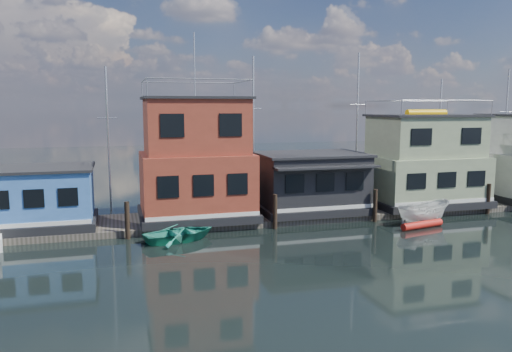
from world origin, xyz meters
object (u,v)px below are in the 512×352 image
object	(u,v)px
motorboat	(423,213)
dinghy_teal	(180,233)
houseboat_dark	(311,182)
houseboat_green	(424,162)
red_kayak	(422,225)
houseboat_blue	(40,197)
houseboat_red	(196,162)

from	to	relation	value
motorboat	dinghy_teal	bearing A→B (deg)	82.09
houseboat_dark	houseboat_green	world-z (taller)	houseboat_green
dinghy_teal	red_kayak	bearing A→B (deg)	-110.92
houseboat_blue	dinghy_teal	bearing A→B (deg)	-26.83
houseboat_red	red_kayak	world-z (taller)	houseboat_red
houseboat_dark	houseboat_green	xyz separation A→B (m)	(9.00, 0.02, 1.13)
houseboat_green	dinghy_teal	world-z (taller)	houseboat_green
houseboat_blue	houseboat_dark	xyz separation A→B (m)	(17.50, -0.02, 0.21)
houseboat_green	dinghy_teal	size ratio (longest dim) A/B	2.02
houseboat_green	dinghy_teal	bearing A→B (deg)	-167.90
dinghy_teal	motorboat	distance (m)	15.83
houseboat_blue	houseboat_dark	distance (m)	17.50
houseboat_dark	dinghy_teal	xyz separation A→B (m)	(-9.61, -3.97, -1.99)
houseboat_blue	houseboat_green	bearing A→B (deg)	0.00
red_kayak	houseboat_dark	bearing A→B (deg)	124.21
dinghy_teal	motorboat	world-z (taller)	motorboat
houseboat_green	red_kayak	world-z (taller)	houseboat_green
motorboat	houseboat_dark	bearing A→B (deg)	48.71
houseboat_red	motorboat	world-z (taller)	houseboat_red
houseboat_dark	motorboat	distance (m)	7.70
houseboat_green	red_kayak	bearing A→B (deg)	-123.86
houseboat_blue	dinghy_teal	world-z (taller)	houseboat_blue
houseboat_dark	red_kayak	xyz separation A→B (m)	(5.50, -5.19, -2.18)
red_kayak	motorboat	bearing A→B (deg)	40.65
dinghy_teal	houseboat_dark	bearing A→B (deg)	-83.86
houseboat_red	houseboat_blue	bearing A→B (deg)	-180.00
houseboat_blue	dinghy_teal	size ratio (longest dim) A/B	1.54
houseboat_dark	motorboat	xyz separation A→B (m)	(6.21, -4.25, -1.65)
motorboat	red_kayak	bearing A→B (deg)	136.22
houseboat_blue	motorboat	distance (m)	24.13
houseboat_red	motorboat	distance (m)	15.21
houseboat_blue	dinghy_teal	xyz separation A→B (m)	(7.89, -3.99, -1.77)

